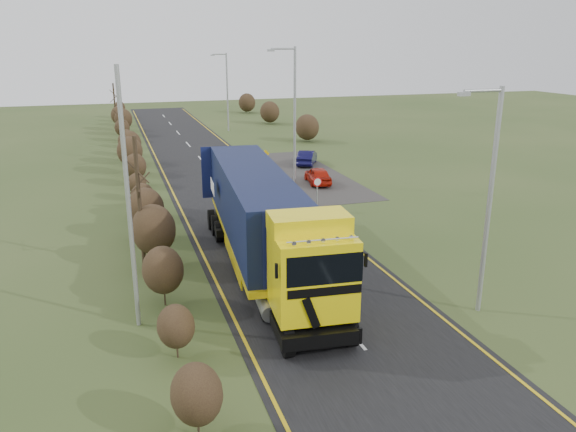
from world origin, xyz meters
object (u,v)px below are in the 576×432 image
Objects in this scene: lorry at (261,217)px; streetlight_near at (488,194)px; speed_sign at (317,188)px; car_red_hatchback at (318,175)px; car_blue_sedan at (307,158)px.

lorry is 9.50m from streetlight_near.
streetlight_near is at bearing -38.21° from lorry.
streetlight_near is 4.03× the size of speed_sign.
speed_sign is at bearing 59.86° from lorry.
speed_sign is (-1.09, 14.41, -3.18)m from streetlight_near.
car_blue_sedan is (1.49, 6.52, -0.01)m from car_red_hatchback.
car_blue_sedan is (9.61, 20.94, -1.92)m from lorry.
car_red_hatchback is 1.72× the size of speed_sign.
car_red_hatchback reaches higher than car_blue_sedan.
lorry is 4.48× the size of car_red_hatchback.
lorry is at bearing -125.09° from speed_sign.
lorry reaches higher than car_red_hatchback.
car_red_hatchback is at bearing 65.55° from lorry.
lorry is 16.66m from car_red_hatchback.
car_blue_sedan is 0.44× the size of streetlight_near.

